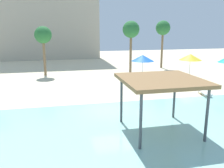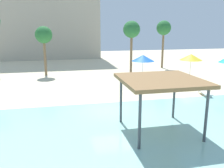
% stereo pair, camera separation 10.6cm
% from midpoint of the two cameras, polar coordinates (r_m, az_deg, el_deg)
% --- Properties ---
extents(ground_plane, '(80.00, 80.00, 0.00)m').
position_cam_midpoint_polar(ground_plane, '(16.32, -0.42, -6.12)').
color(ground_plane, beige).
extents(lagoon_water, '(44.00, 13.50, 0.04)m').
position_cam_midpoint_polar(lagoon_water, '(11.66, 5.33, -14.38)').
color(lagoon_water, '#99D1C6').
rests_on(lagoon_water, ground).
extents(shade_pavilion, '(3.99, 3.99, 2.88)m').
position_cam_midpoint_polar(shade_pavilion, '(12.54, 11.27, 0.45)').
color(shade_pavilion, '#42474C').
rests_on(shade_pavilion, ground).
extents(beach_umbrella_blue_1, '(2.13, 2.13, 2.87)m').
position_cam_midpoint_polar(beach_umbrella_blue_1, '(23.08, 7.09, 6.08)').
color(beach_umbrella_blue_1, silver).
rests_on(beach_umbrella_blue_1, ground).
extents(beach_umbrella_yellow_2, '(2.30, 2.30, 2.70)m').
position_cam_midpoint_polar(beach_umbrella_yellow_2, '(26.48, 17.85, 6.05)').
color(beach_umbrella_yellow_2, silver).
rests_on(beach_umbrella_yellow_2, ground).
extents(lounge_chair_1, '(0.97, 1.98, 0.74)m').
position_cam_midpoint_polar(lounge_chair_1, '(21.19, 20.67, -1.50)').
color(lounge_chair_1, white).
rests_on(lounge_chair_1, ground).
extents(palm_tree_0, '(1.90, 1.90, 5.52)m').
position_cam_midpoint_polar(palm_tree_0, '(28.47, -16.00, 10.83)').
color(palm_tree_0, brown).
rests_on(palm_tree_0, ground).
extents(palm_tree_2, '(1.90, 1.90, 6.25)m').
position_cam_midpoint_polar(palm_tree_2, '(33.34, 11.79, 12.54)').
color(palm_tree_2, brown).
rests_on(palm_tree_2, ground).
extents(palm_tree_3, '(1.90, 1.90, 6.10)m').
position_cam_midpoint_polar(palm_tree_3, '(27.88, 4.38, 12.38)').
color(palm_tree_3, brown).
rests_on(palm_tree_3, ground).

